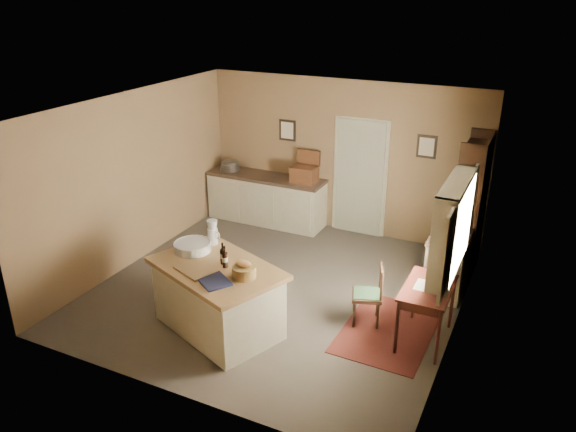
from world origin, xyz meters
name	(u,v)px	position (x,y,z in m)	size (l,w,h in m)	color
ground	(279,290)	(0.00, 0.00, 0.00)	(5.00, 5.00, 0.00)	#50493D
wall_back	(342,157)	(0.00, 2.50, 1.35)	(5.00, 0.10, 2.70)	olive
wall_front	(167,286)	(0.00, -2.50, 1.35)	(5.00, 0.10, 2.70)	olive
wall_left	(134,179)	(-2.50, 0.00, 1.35)	(0.10, 5.00, 2.70)	olive
wall_right	(464,238)	(2.50, 0.00, 1.35)	(0.10, 5.00, 2.70)	olive
ceiling	(277,107)	(0.00, 0.00, 2.70)	(5.00, 5.00, 0.00)	silver
door	(360,176)	(0.35, 2.47, 1.05)	(0.97, 0.06, 2.11)	#A6A78E
framed_prints	(353,138)	(0.20, 2.48, 1.72)	(2.82, 0.02, 0.38)	black
window	(456,227)	(2.42, -0.20, 1.55)	(0.25, 1.99, 1.12)	beige
work_island	(218,296)	(-0.26, -1.21, 0.48)	(1.94, 1.61, 1.20)	beige
sideboard	(267,197)	(-1.34, 2.20, 0.48)	(2.23, 0.63, 1.18)	beige
rug	(388,330)	(1.75, -0.32, 0.00)	(1.10, 1.60, 0.01)	#501413
writing_desk	(428,293)	(2.20, -0.32, 0.67)	(0.57, 0.93, 0.82)	#371510
desk_chair	(367,295)	(1.41, -0.25, 0.41)	(0.38, 0.38, 0.81)	black
right_cabinet	(448,262)	(2.20, 1.07, 0.46)	(0.53, 0.95, 0.99)	beige
shelving_unit	(473,206)	(2.36, 1.87, 1.07)	(0.36, 0.96, 2.14)	black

